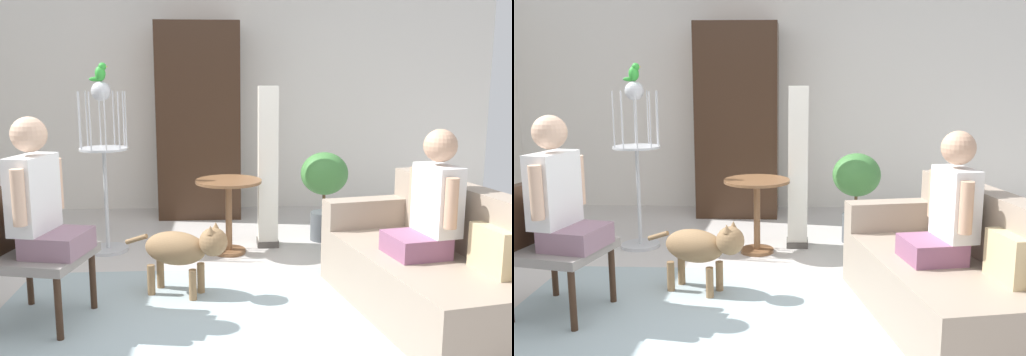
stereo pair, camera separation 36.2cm
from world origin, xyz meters
The scene contains 14 objects.
ground_plane centered at (0.00, 0.00, 0.00)m, with size 7.69×7.69×0.00m, color beige.
back_wall centered at (0.00, 3.26, 1.30)m, with size 6.55×0.12×2.61m, color silver.
area_rug centered at (-0.17, -0.07, 0.00)m, with size 2.76×1.99×0.01m, color #9EB2B7.
couch centered at (1.38, 0.01, 0.30)m, with size 1.12×1.80×0.86m.
armchair centered at (-1.28, 0.03, 0.53)m, with size 0.67×0.68×0.88m.
person_on_couch centered at (1.36, -0.02, 0.76)m, with size 0.47×0.50×0.83m.
person_on_armchair centered at (-1.15, 0.00, 0.83)m, with size 0.48×0.52×0.87m.
round_end_table centered at (0.05, 1.39, 0.48)m, with size 0.59×0.59×0.67m.
dog centered at (-0.29, 0.40, 0.35)m, with size 0.77×0.41×0.56m.
bird_cage_stand centered at (-1.06, 1.51, 0.85)m, with size 0.43×0.43×1.54m.
parrot centered at (-1.06, 1.51, 1.62)m, with size 0.17×0.10×0.16m.
potted_plant centered at (0.98, 1.74, 0.57)m, with size 0.46×0.46×0.87m.
column_lamp centered at (0.42, 1.59, 0.74)m, with size 0.20×0.20×1.50m.
armoire_cabinet centered at (-0.26, 2.85, 1.09)m, with size 0.92×0.56×2.18m, color #382316.
Camera 2 is at (0.37, -3.48, 1.56)m, focal length 38.95 mm.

